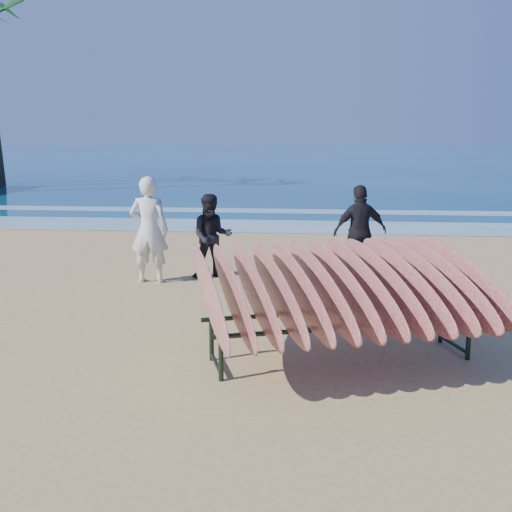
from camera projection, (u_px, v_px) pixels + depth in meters
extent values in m
plane|color=tan|center=(250.00, 340.00, 8.32)|extent=(120.00, 120.00, 0.00)
plane|color=navy|center=(311.00, 158.00, 62.03)|extent=(160.00, 160.00, 0.00)
plane|color=white|center=(288.00, 226.00, 18.08)|extent=(160.00, 160.00, 0.00)
plane|color=white|center=(293.00, 211.00, 21.50)|extent=(160.00, 160.00, 0.00)
cylinder|color=black|center=(221.00, 359.00, 6.90)|extent=(0.06, 0.06, 0.50)
cylinder|color=black|center=(469.00, 339.00, 7.55)|extent=(0.06, 0.06, 0.50)
cylinder|color=black|center=(212.00, 340.00, 7.52)|extent=(0.06, 0.06, 0.50)
cylinder|color=black|center=(441.00, 323.00, 8.17)|extent=(0.06, 0.06, 0.50)
cylinder|color=black|center=(351.00, 327.00, 7.18)|extent=(3.05, 1.07, 0.06)
cylinder|color=black|center=(332.00, 312.00, 7.80)|extent=(3.05, 1.07, 0.06)
cylinder|color=black|center=(216.00, 363.00, 7.24)|extent=(0.25, 0.63, 0.04)
cylinder|color=black|center=(453.00, 344.00, 7.89)|extent=(0.25, 0.63, 0.04)
ellipsoid|color=maroon|center=(209.00, 293.00, 7.07)|extent=(0.91, 2.54, 1.05)
ellipsoid|color=maroon|center=(232.00, 292.00, 7.13)|extent=(0.91, 2.54, 1.05)
ellipsoid|color=maroon|center=(255.00, 291.00, 7.18)|extent=(0.91, 2.54, 1.05)
ellipsoid|color=maroon|center=(277.00, 290.00, 7.24)|extent=(0.91, 2.54, 1.05)
ellipsoid|color=maroon|center=(299.00, 288.00, 7.30)|extent=(0.91, 2.54, 1.05)
ellipsoid|color=maroon|center=(320.00, 287.00, 7.35)|extent=(0.91, 2.54, 1.05)
ellipsoid|color=maroon|center=(342.00, 286.00, 7.41)|extent=(0.91, 2.54, 1.05)
ellipsoid|color=maroon|center=(363.00, 285.00, 7.47)|extent=(0.91, 2.54, 1.05)
ellipsoid|color=maroon|center=(383.00, 284.00, 7.52)|extent=(0.91, 2.54, 1.05)
ellipsoid|color=maroon|center=(404.00, 282.00, 7.58)|extent=(0.91, 2.54, 1.05)
ellipsoid|color=maroon|center=(424.00, 281.00, 7.64)|extent=(0.91, 2.54, 1.05)
ellipsoid|color=maroon|center=(443.00, 280.00, 7.69)|extent=(0.91, 2.54, 1.05)
ellipsoid|color=maroon|center=(463.00, 279.00, 7.75)|extent=(0.91, 2.54, 1.05)
imported|color=silver|center=(149.00, 230.00, 11.30)|extent=(0.69, 0.45, 1.89)
imported|color=black|center=(212.00, 236.00, 11.64)|extent=(0.85, 0.72, 1.55)
imported|color=black|center=(360.00, 232.00, 11.64)|extent=(1.08, 0.69, 1.71)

